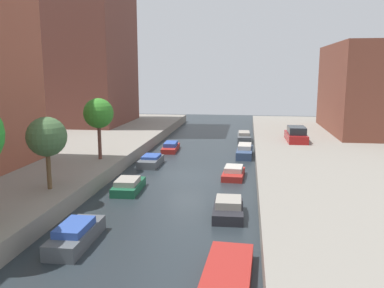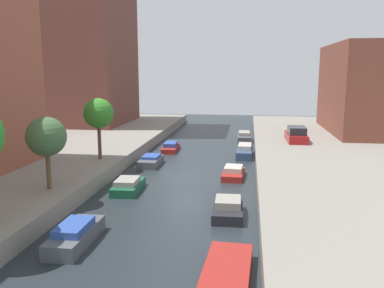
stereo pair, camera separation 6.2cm
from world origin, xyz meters
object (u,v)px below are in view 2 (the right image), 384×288
Objects in this scene: moored_boat_right_3 at (233,173)px; moored_boat_right_5 at (244,137)px; moored_boat_left_3 at (151,161)px; moored_boat_left_2 at (128,186)px; moored_boat_left_4 at (171,147)px; low_block_right at (378,88)px; street_tree_2 at (98,114)px; moored_boat_right_2 at (228,209)px; street_tree_1 at (46,137)px; parked_car at (296,135)px; moored_boat_right_4 at (245,151)px; apartment_tower_far at (84,11)px; moored_boat_right_1 at (227,273)px; moored_boat_left_1 at (75,235)px.

moored_boat_right_3 is 0.76× the size of moored_boat_right_5.
moored_boat_right_5 is (7.32, 12.66, 0.09)m from moored_boat_left_3.
moored_boat_left_2 is 0.80× the size of moored_boat_right_5.
moored_boat_right_3 is (6.35, -9.12, -0.01)m from moored_boat_left_4.
low_block_right is 3.90× the size of moored_boat_left_4.
street_tree_2 is 1.50× the size of moored_boat_right_2.
moored_boat_right_3 is at bearing 37.49° from street_tree_1.
low_block_right is 12.42m from parked_car.
moored_boat_left_2 is 1.10× the size of moored_boat_right_2.
parked_car is 1.44× the size of moored_boat_right_2.
street_tree_1 is 13.13m from moored_boat_right_3.
street_tree_2 is at bearing 90.00° from street_tree_1.
moored_boat_left_2 is at bearing -121.17° from moored_boat_right_4.
apartment_tower_far is 7.12× the size of moored_boat_left_4.
parked_car is 14.37m from moored_boat_left_3.
apartment_tower_far reaches higher than moored_boat_left_2.
parked_car is 1.37× the size of moored_boat_right_3.
moored_boat_right_5 is at bearing 88.00° from moored_boat_right_3.
moored_boat_left_3 is 1.09× the size of moored_boat_right_2.
low_block_right reaches higher than moored_boat_left_4.
low_block_right is 17.95m from moored_boat_right_4.
moored_boat_right_1 is 14.59m from moored_boat_right_3.
moored_boat_left_4 is 24.63m from moored_boat_right_1.
parked_car is 25.64m from moored_boat_left_1.
moored_boat_right_3 is at bearing 33.84° from moored_boat_left_2.
moored_boat_right_1 is 1.29× the size of moored_boat_right_3.
moored_boat_right_5 is at bearing 65.51° from street_tree_1.
parked_car reaches higher than moored_boat_left_1.
apartment_tower_far is at bearing 117.06° from moored_boat_left_2.
moored_boat_left_1 is at bearing -88.72° from moored_boat_left_3.
moored_boat_right_4 is at bearing 34.39° from street_tree_2.
moored_boat_left_1 is 8.06m from moored_boat_left_2.
moored_boat_left_3 is 8.83m from moored_boat_right_4.
street_tree_1 is 18.93m from moored_boat_right_4.
moored_boat_right_5 reaches higher than moored_boat_left_4.
moored_boat_right_4 is at bearing -33.68° from apartment_tower_far.
apartment_tower_far reaches higher than moored_boat_left_4.
moored_boat_left_2 is (-21.10, -21.94, -5.33)m from low_block_right.
street_tree_2 is 1.07× the size of moored_boat_right_4.
moored_boat_left_2 is (3.53, 3.34, -3.59)m from street_tree_1.
moored_boat_left_4 is at bearing -174.42° from parked_car.
moored_boat_left_4 is at bearing 105.80° from moored_boat_right_1.
apartment_tower_far is at bearing 111.24° from moored_boat_left_1.
moored_boat_left_3 is at bearing 91.28° from moored_boat_left_1.
moored_boat_right_3 is at bearing -22.72° from moored_boat_left_3.
moored_boat_left_2 is 0.79× the size of moored_boat_right_4.
street_tree_1 is (9.37, -28.60, -10.86)m from apartment_tower_far.
moored_boat_right_3 is (-5.46, -10.27, -1.26)m from parked_car.
low_block_right reaches higher than moored_boat_left_1.
moored_boat_right_4 is at bearing 84.68° from moored_boat_right_3.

